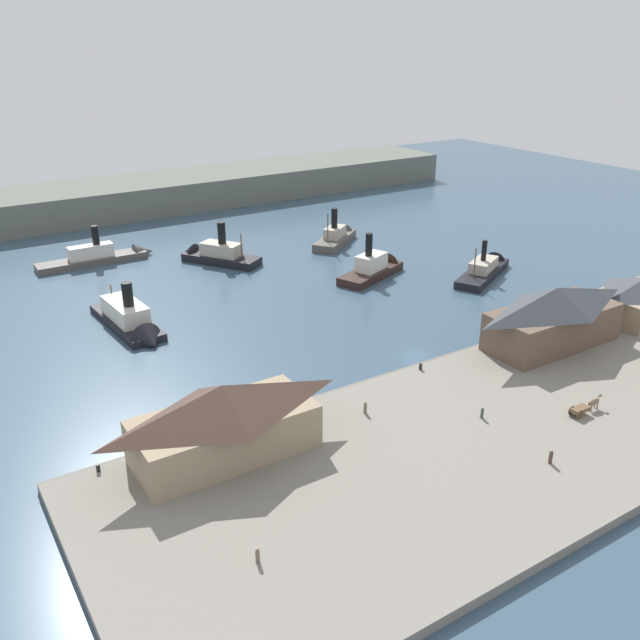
% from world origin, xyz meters
% --- Properties ---
extents(ground_plane, '(320.00, 320.00, 0.00)m').
position_xyz_m(ground_plane, '(0.00, 0.00, 0.00)').
color(ground_plane, '#385166').
extents(quay_promenade, '(110.00, 36.00, 1.20)m').
position_xyz_m(quay_promenade, '(0.00, -22.00, 0.60)').
color(quay_promenade, gray).
rests_on(quay_promenade, ground).
extents(seawall_edge, '(110.00, 0.80, 1.00)m').
position_xyz_m(seawall_edge, '(0.00, -3.60, 0.50)').
color(seawall_edge, '#666159').
rests_on(seawall_edge, ground).
extents(ferry_shed_central_terminal, '(20.62, 9.48, 8.76)m').
position_xyz_m(ferry_shed_central_terminal, '(-35.76, -9.28, 5.65)').
color(ferry_shed_central_terminal, '#998466').
rests_on(ferry_shed_central_terminal, quay_promenade).
extents(ferry_shed_customs_shed, '(21.41, 9.39, 9.15)m').
position_xyz_m(ferry_shed_customs_shed, '(18.37, -9.32, 5.85)').
color(ferry_shed_customs_shed, brown).
rests_on(ferry_shed_customs_shed, quay_promenade).
extents(horse_cart, '(5.39, 1.33, 1.87)m').
position_xyz_m(horse_cart, '(6.03, -25.31, 2.14)').
color(horse_cart, brown).
rests_on(horse_cart, quay_promenade).
extents(pedestrian_by_tram, '(0.38, 0.38, 1.56)m').
position_xyz_m(pedestrian_by_tram, '(-5.79, -19.28, 1.91)').
color(pedestrian_by_tram, '#3D4C42').
rests_on(pedestrian_by_tram, quay_promenade).
extents(pedestrian_walking_east, '(0.40, 0.40, 1.62)m').
position_xyz_m(pedestrian_walking_east, '(-40.62, -26.30, 1.94)').
color(pedestrian_walking_east, '#6B5B4C').
rests_on(pedestrian_walking_east, quay_promenade).
extents(pedestrian_near_west_shed, '(0.41, 0.41, 1.65)m').
position_xyz_m(pedestrian_near_west_shed, '(-17.27, -10.59, 1.95)').
color(pedestrian_near_west_shed, '#6B5B4C').
rests_on(pedestrian_near_west_shed, quay_promenade).
extents(pedestrian_at_waters_edge, '(0.43, 0.43, 1.75)m').
position_xyz_m(pedestrian_at_waters_edge, '(-6.29, -30.23, 2.00)').
color(pedestrian_at_waters_edge, '#4C3D33').
rests_on(pedestrian_at_waters_edge, quay_promenade).
extents(mooring_post_east, '(0.44, 0.44, 0.90)m').
position_xyz_m(mooring_post_east, '(-23.32, -5.26, 1.65)').
color(mooring_post_east, black).
rests_on(mooring_post_east, quay_promenade).
extents(mooring_post_west, '(0.44, 0.44, 0.90)m').
position_xyz_m(mooring_post_west, '(-48.89, -4.89, 1.65)').
color(mooring_post_west, black).
rests_on(mooring_post_west, quay_promenade).
extents(mooring_post_center_west, '(0.44, 0.44, 0.90)m').
position_xyz_m(mooring_post_center_west, '(-3.74, -5.23, 1.65)').
color(mooring_post_center_west, black).
rests_on(mooring_post_center_west, quay_promenade).
extents(ferry_moored_west, '(20.65, 13.69, 9.16)m').
position_xyz_m(ferry_moored_west, '(36.34, 21.72, 1.21)').
color(ferry_moored_west, black).
rests_on(ferry_moored_west, ground).
extents(ferry_moored_east, '(24.40, 4.77, 9.44)m').
position_xyz_m(ferry_moored_east, '(-26.35, 70.45, 1.34)').
color(ferry_moored_east, '#514C47').
rests_on(ferry_moored_east, ground).
extents(ferry_departing_north, '(18.31, 11.24, 10.91)m').
position_xyz_m(ferry_departing_north, '(17.10, 33.07, 1.59)').
color(ferry_departing_north, black).
rests_on(ferry_departing_north, ground).
extents(ferry_mid_harbor, '(14.25, 18.01, 10.48)m').
position_xyz_m(ferry_mid_harbor, '(-6.84, 58.04, 1.66)').
color(ferry_mid_harbor, black).
rests_on(ferry_mid_harbor, ground).
extents(ferry_approaching_east, '(7.04, 21.35, 10.19)m').
position_xyz_m(ferry_approaching_east, '(-32.93, 32.51, 1.59)').
color(ferry_approaching_east, black).
rests_on(ferry_approaching_east, ground).
extents(ferry_approaching_west, '(16.35, 13.82, 9.90)m').
position_xyz_m(ferry_approaching_west, '(23.15, 55.96, 1.46)').
color(ferry_approaching_west, '#514C47').
rests_on(ferry_approaching_west, ground).
extents(far_headland, '(180.00, 24.00, 8.00)m').
position_xyz_m(far_headland, '(0.00, 110.00, 4.00)').
color(far_headland, '#60665B').
rests_on(far_headland, ground).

